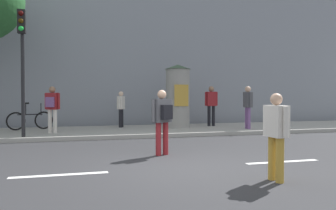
{
  "coord_description": "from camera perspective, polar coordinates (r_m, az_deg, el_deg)",
  "views": [
    {
      "loc": [
        -2.15,
        -6.67,
        1.48
      ],
      "look_at": [
        0.27,
        2.0,
        1.25
      ],
      "focal_mm": 36.45,
      "sensor_mm": 36.0,
      "label": 1
    }
  ],
  "objects": [
    {
      "name": "ground_plane",
      "position": [
        7.16,
        2.25,
        -10.47
      ],
      "size": [
        80.0,
        80.0,
        0.0
      ],
      "primitive_type": "plane",
      "color": "#2B2B2D"
    },
    {
      "name": "sidewalk_curb",
      "position": [
        13.91,
        -6.67,
        -4.36
      ],
      "size": [
        36.0,
        4.0,
        0.15
      ],
      "primitive_type": "cube",
      "color": "#9E9B93",
      "rests_on": "ground_plane"
    },
    {
      "name": "lane_markings",
      "position": [
        7.16,
        2.25,
        -10.43
      ],
      "size": [
        25.8,
        0.16,
        0.01
      ],
      "color": "silver",
      "rests_on": "ground_plane"
    },
    {
      "name": "building_backdrop",
      "position": [
        19.04,
        -9.1,
        10.62
      ],
      "size": [
        36.0,
        5.0,
        9.04
      ],
      "primitive_type": "cube",
      "color": "gray",
      "rests_on": "ground_plane"
    },
    {
      "name": "traffic_light",
      "position": [
        12.1,
        -23.21,
        8.19
      ],
      "size": [
        0.24,
        0.45,
        4.1
      ],
      "color": "black",
      "rests_on": "sidewalk_curb"
    },
    {
      "name": "poster_column",
      "position": [
        14.64,
        1.63,
        1.59
      ],
      "size": [
        1.12,
        1.12,
        2.7
      ],
      "color": "gray",
      "rests_on": "sidewalk_curb"
    },
    {
      "name": "pedestrian_with_backpack",
      "position": [
        6.22,
        17.63,
        -4.01
      ],
      "size": [
        0.25,
        0.63,
        1.53
      ],
      "color": "#B78C33",
      "rests_on": "ground_plane"
    },
    {
      "name": "pedestrian_tallest",
      "position": [
        8.54,
        -0.92,
        -1.9
      ],
      "size": [
        0.59,
        0.49,
        1.64
      ],
      "color": "maroon",
      "rests_on": "ground_plane"
    },
    {
      "name": "pedestrian_with_bag",
      "position": [
        15.4,
        7.25,
        0.41
      ],
      "size": [
        0.6,
        0.26,
        1.79
      ],
      "color": "black",
      "rests_on": "sidewalk_curb"
    },
    {
      "name": "pedestrian_near_pole",
      "position": [
        13.03,
        -18.81,
        -0.06
      ],
      "size": [
        0.54,
        0.48,
        1.69
      ],
      "color": "silver",
      "rests_on": "sidewalk_curb"
    },
    {
      "name": "pedestrian_in_light_jacket",
      "position": [
        14.34,
        13.21,
        0.17
      ],
      "size": [
        0.25,
        0.57,
        1.74
      ],
      "color": "#724C84",
      "rests_on": "sidewalk_curb"
    },
    {
      "name": "pedestrian_in_dark_shirt",
      "position": [
        14.79,
        -7.86,
        -0.26
      ],
      "size": [
        0.38,
        0.52,
        1.55
      ],
      "color": "black",
      "rests_on": "sidewalk_curb"
    },
    {
      "name": "bicycle_leaning",
      "position": [
        14.69,
        -22.07,
        -2.33
      ],
      "size": [
        1.72,
        0.55,
        1.09
      ],
      "color": "black",
      "rests_on": "sidewalk_curb"
    }
  ]
}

